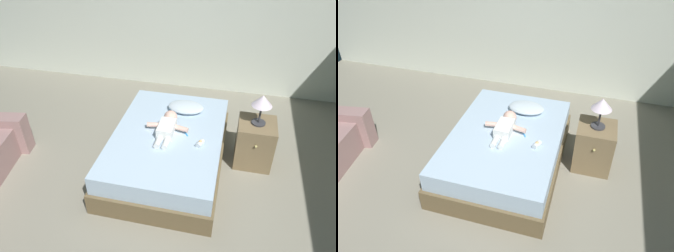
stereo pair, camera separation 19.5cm
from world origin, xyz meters
TOP-DOWN VIEW (x-y plane):
  - ground_plane at (0.00, 0.00)m, footprint 8.00×8.00m
  - wall_behind_bed at (0.00, 3.00)m, footprint 8.00×0.12m
  - bed at (0.06, 0.93)m, footprint 1.28×1.86m
  - pillow at (0.17, 1.45)m, footprint 0.45×0.30m
  - baby at (0.04, 0.98)m, footprint 0.49×0.60m
  - toothbrush at (0.25, 0.99)m, footprint 0.09×0.14m
  - nightstand at (1.05, 1.22)m, footprint 0.43×0.46m
  - lamp at (1.05, 1.22)m, footprint 0.23×0.23m
  - baby_bottle at (0.45, 0.79)m, footprint 0.09×0.12m

SIDE VIEW (x-z plane):
  - ground_plane at x=0.00m, z-range 0.00..0.00m
  - bed at x=0.06m, z-range 0.00..0.46m
  - nightstand at x=1.05m, z-range 0.00..0.56m
  - toothbrush at x=0.25m, z-range 0.46..0.49m
  - baby_bottle at x=0.45m, z-range 0.46..0.54m
  - pillow at x=0.17m, z-range 0.47..0.57m
  - baby at x=0.04m, z-range 0.45..0.61m
  - lamp at x=1.05m, z-range 0.66..1.03m
  - wall_behind_bed at x=0.00m, z-range 0.00..2.61m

